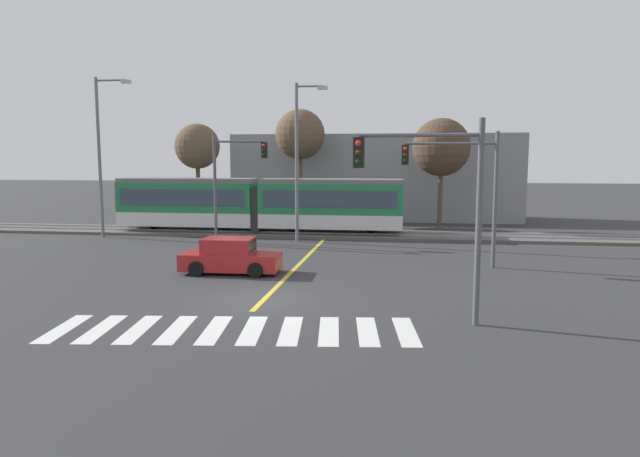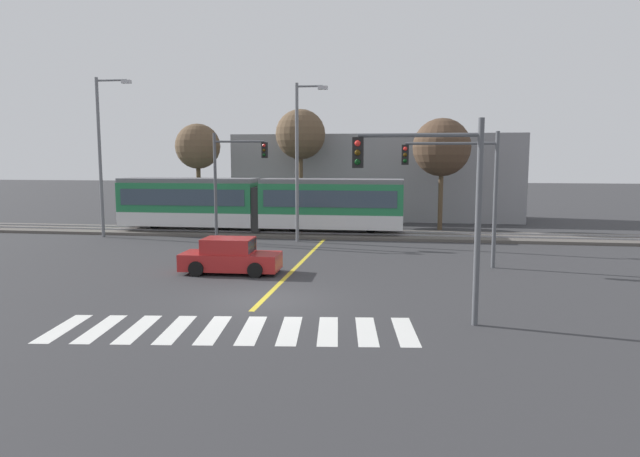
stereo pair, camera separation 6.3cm
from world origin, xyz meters
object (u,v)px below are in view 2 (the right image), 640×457
object	(u,v)px
light_rail_tram	(259,203)
traffic_light_near_right	(435,190)
traffic_light_mid_right	(463,178)
bare_tree_east	(442,148)
street_lamp_centre	(300,154)
traffic_light_far_left	(232,172)
sedan_crossing	(230,257)
bare_tree_far_west	(198,147)
street_lamp_west	(102,148)
bare_tree_west	(301,135)

from	to	relation	value
light_rail_tram	traffic_light_near_right	size ratio (longest dim) A/B	3.06
traffic_light_mid_right	bare_tree_east	xyz separation A→B (m)	(-0.15, 13.68, 1.61)
street_lamp_centre	bare_tree_east	bearing A→B (deg)	39.15
traffic_light_far_left	street_lamp_centre	bearing A→B (deg)	10.20
sedan_crossing	bare_tree_east	xyz separation A→B (m)	(9.75, 16.56, 4.92)
sedan_crossing	bare_tree_far_west	bearing A→B (deg)	114.42
street_lamp_centre	street_lamp_west	bearing A→B (deg)	179.48
bare_tree_far_west	traffic_light_far_left	bearing A→B (deg)	-58.02
sedan_crossing	street_lamp_centre	size ratio (longest dim) A/B	0.46
street_lamp_west	light_rail_tram	bearing A→B (deg)	17.09
sedan_crossing	traffic_light_mid_right	bearing A→B (deg)	16.23
traffic_light_near_right	bare_tree_west	world-z (taller)	bare_tree_west
bare_tree_west	bare_tree_east	bearing A→B (deg)	-10.36
traffic_light_far_left	bare_tree_east	distance (m)	14.64
sedan_crossing	street_lamp_west	size ratio (longest dim) A/B	0.43
traffic_light_mid_right	street_lamp_centre	xyz separation A→B (m)	(-8.67, 6.74, 1.14)
traffic_light_near_right	bare_tree_far_west	distance (m)	28.55
traffic_light_mid_right	bare_tree_west	bearing A→B (deg)	123.40
bare_tree_east	traffic_light_mid_right	bearing A→B (deg)	-89.39
street_lamp_centre	bare_tree_east	world-z (taller)	street_lamp_centre
street_lamp_centre	sedan_crossing	bearing A→B (deg)	-97.29
street_lamp_west	bare_tree_west	world-z (taller)	street_lamp_west
sedan_crossing	traffic_light_near_right	xyz separation A→B (m)	(8.23, -6.38, 3.28)
light_rail_tram	traffic_light_mid_right	world-z (taller)	traffic_light_mid_right
street_lamp_west	bare_tree_east	world-z (taller)	street_lamp_west
sedan_crossing	bare_tree_west	bearing A→B (deg)	91.04
light_rail_tram	bare_tree_far_west	xyz separation A→B (m)	(-5.81, 4.63, 3.69)
bare_tree_west	street_lamp_west	bearing A→B (deg)	-141.26
traffic_light_far_left	street_lamp_west	world-z (taller)	street_lamp_west
traffic_light_mid_right	street_lamp_west	xyz separation A→B (m)	(-21.04, 6.85, 1.49)
sedan_crossing	traffic_light_mid_right	distance (m)	10.83
street_lamp_west	bare_tree_east	xyz separation A→B (m)	(20.89, 6.83, 0.12)
sedan_crossing	traffic_light_mid_right	world-z (taller)	traffic_light_mid_right
street_lamp_west	bare_tree_east	size ratio (longest dim) A/B	1.29
bare_tree_east	bare_tree_west	bearing A→B (deg)	169.64
street_lamp_west	bare_tree_far_west	world-z (taller)	street_lamp_west
sedan_crossing	traffic_light_near_right	distance (m)	10.92
bare_tree_west	traffic_light_far_left	bearing A→B (deg)	-103.70
sedan_crossing	traffic_light_mid_right	xyz separation A→B (m)	(9.90, 2.88, 3.32)
bare_tree_far_west	bare_tree_east	distance (m)	17.56
light_rail_tram	traffic_light_mid_right	xyz separation A→B (m)	(11.89, -9.66, 1.97)
light_rail_tram	bare_tree_east	bearing A→B (deg)	18.87
traffic_light_mid_right	light_rail_tram	bearing A→B (deg)	140.90
bare_tree_west	bare_tree_east	size ratio (longest dim) A/B	1.11
traffic_light_mid_right	bare_tree_far_west	world-z (taller)	bare_tree_far_west
traffic_light_far_left	bare_tree_west	xyz separation A→B (m)	(2.31, 9.48, 2.48)
street_lamp_west	bare_tree_east	bearing A→B (deg)	18.09
light_rail_tram	traffic_light_mid_right	size ratio (longest dim) A/B	3.04
street_lamp_centre	bare_tree_east	xyz separation A→B (m)	(8.52, 6.94, 0.47)
bare_tree_west	traffic_light_near_right	bearing A→B (deg)	-70.93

